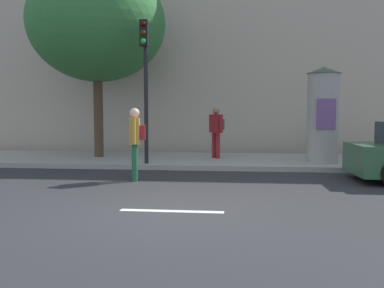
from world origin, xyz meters
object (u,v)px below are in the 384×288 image
(pedestrian_near_pole, at_px, (329,130))
(pedestrian_tallest, at_px, (216,128))
(poster_column, at_px, (323,114))
(traffic_light, at_px, (145,68))
(pedestrian_in_red_top, at_px, (136,137))
(street_tree, at_px, (97,23))

(pedestrian_near_pole, bearing_deg, pedestrian_tallest, -165.70)
(poster_column, bearing_deg, traffic_light, -170.21)
(poster_column, relative_size, pedestrian_tallest, 1.71)
(poster_column, height_order, pedestrian_tallest, poster_column)
(poster_column, bearing_deg, pedestrian_near_pole, 72.63)
(traffic_light, bearing_deg, poster_column, 9.79)
(poster_column, xyz_separation_m, pedestrian_near_pole, (0.60, 1.91, -0.56))
(poster_column, height_order, pedestrian_in_red_top, poster_column)
(pedestrian_in_red_top, xyz_separation_m, pedestrian_near_pole, (5.68, 4.93, -0.01))
(traffic_light, relative_size, pedestrian_near_pole, 2.73)
(poster_column, distance_m, pedestrian_in_red_top, 5.94)
(street_tree, bearing_deg, pedestrian_in_red_top, -60.12)
(traffic_light, relative_size, pedestrian_in_red_top, 2.34)
(traffic_light, relative_size, street_tree, 0.64)
(poster_column, xyz_separation_m, pedestrian_tallest, (-3.28, 0.92, -0.46))
(pedestrian_in_red_top, bearing_deg, poster_column, 30.77)
(traffic_light, bearing_deg, pedestrian_near_pole, 25.58)
(traffic_light, distance_m, pedestrian_near_pole, 6.81)
(pedestrian_tallest, relative_size, pedestrian_near_pole, 1.10)
(traffic_light, xyz_separation_m, pedestrian_tallest, (2.02, 1.83, -1.82))
(street_tree, xyz_separation_m, pedestrian_near_pole, (7.95, 0.99, -3.62))
(pedestrian_in_red_top, distance_m, pedestrian_tallest, 4.34)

